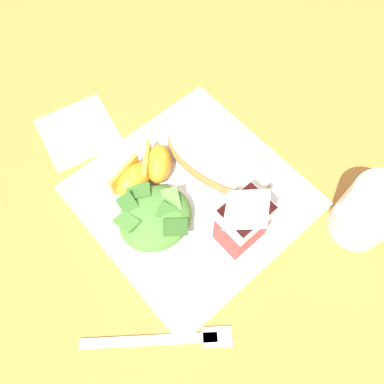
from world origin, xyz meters
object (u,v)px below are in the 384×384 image
object	(u,v)px
white_plate	(192,197)
orange_wedge_front	(157,164)
cheesy_pizza_bread	(217,160)
paper_napkin	(78,131)
drinking_clear_cup	(369,213)
orange_wedge_middle	(133,180)
metal_fork	(169,339)
milk_carton	(244,219)
green_salad_pile	(154,216)

from	to	relation	value
white_plate	orange_wedge_front	xyz separation A→B (m)	(0.01, -0.06, 0.03)
white_plate	cheesy_pizza_bread	world-z (taller)	cheesy_pizza_bread
paper_napkin	drinking_clear_cup	size ratio (longest dim) A/B	1.14
cheesy_pizza_bread	orange_wedge_front	bearing A→B (deg)	-36.69
orange_wedge_middle	drinking_clear_cup	bearing A→B (deg)	128.81
metal_fork	milk_carton	bearing A→B (deg)	-166.20
green_salad_pile	paper_napkin	xyz separation A→B (m)	(-0.01, -0.21, -0.04)
green_salad_pile	paper_napkin	size ratio (longest dim) A/B	0.96
cheesy_pizza_bread	metal_fork	size ratio (longest dim) A/B	1.16
white_plate	cheesy_pizza_bread	xyz separation A→B (m)	(-0.06, -0.01, 0.03)
green_salad_pile	drinking_clear_cup	world-z (taller)	drinking_clear_cup
green_salad_pile	cheesy_pizza_bread	bearing A→B (deg)	-176.00
milk_carton	orange_wedge_middle	xyz separation A→B (m)	(0.06, -0.15, -0.04)
orange_wedge_front	orange_wedge_middle	world-z (taller)	same
cheesy_pizza_bread	milk_carton	xyz separation A→B (m)	(0.05, 0.10, 0.04)
green_salad_pile	orange_wedge_middle	world-z (taller)	green_salad_pile
green_salad_pile	orange_wedge_middle	size ratio (longest dim) A/B	1.58
paper_napkin	metal_fork	bearing A→B (deg)	74.99
milk_carton	orange_wedge_middle	world-z (taller)	milk_carton
drinking_clear_cup	cheesy_pizza_bread	bearing A→B (deg)	-65.50
white_plate	orange_wedge_front	bearing A→B (deg)	-80.24
orange_wedge_front	paper_napkin	bearing A→B (deg)	-72.33
white_plate	green_salad_pile	distance (m)	0.07
milk_carton	orange_wedge_front	world-z (taller)	milk_carton
white_plate	cheesy_pizza_bread	distance (m)	0.06
white_plate	paper_napkin	bearing A→B (deg)	-74.63
cheesy_pizza_bread	green_salad_pile	bearing A→B (deg)	4.00
green_salad_pile	drinking_clear_cup	distance (m)	0.28
metal_fork	drinking_clear_cup	distance (m)	0.30
cheesy_pizza_bread	drinking_clear_cup	bearing A→B (deg)	114.50
cheesy_pizza_bread	paper_napkin	xyz separation A→B (m)	(0.12, -0.20, -0.03)
drinking_clear_cup	orange_wedge_middle	bearing A→B (deg)	-51.19
cheesy_pizza_bread	milk_carton	bearing A→B (deg)	62.65
orange_wedge_front	drinking_clear_cup	distance (m)	0.29
paper_napkin	orange_wedge_middle	bearing A→B (deg)	91.95
drinking_clear_cup	green_salad_pile	bearing A→B (deg)	-41.17
orange_wedge_middle	metal_fork	xyz separation A→B (m)	(0.09, 0.19, -0.03)
green_salad_pile	milk_carton	world-z (taller)	milk_carton
milk_carton	metal_fork	xyz separation A→B (m)	(0.15, 0.04, -0.07)
green_salad_pile	drinking_clear_cup	size ratio (longest dim) A/B	1.10
white_plate	metal_fork	bearing A→B (deg)	40.29
orange_wedge_front	drinking_clear_cup	xyz separation A→B (m)	(-0.16, 0.24, 0.01)
cheesy_pizza_bread	milk_carton	distance (m)	0.12
cheesy_pizza_bread	drinking_clear_cup	xyz separation A→B (m)	(-0.09, 0.19, 0.01)
cheesy_pizza_bread	paper_napkin	size ratio (longest dim) A/B	1.67
cheesy_pizza_bread	metal_fork	distance (m)	0.25
orange_wedge_front	metal_fork	distance (m)	0.23
white_plate	cheesy_pizza_bread	bearing A→B (deg)	-169.13
drinking_clear_cup	metal_fork	bearing A→B (deg)	-11.04
paper_napkin	milk_carton	bearing A→B (deg)	102.40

